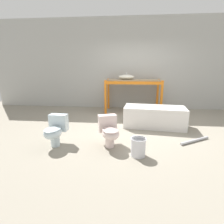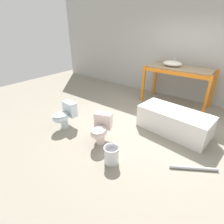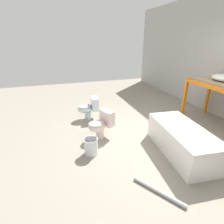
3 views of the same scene
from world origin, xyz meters
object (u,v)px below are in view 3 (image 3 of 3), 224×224
Objects in this scene: bucket_white at (91,146)px; bathtub_main at (182,139)px; sink_basin at (223,78)px; toilet_far at (89,107)px; toilet_near at (101,124)px.

bathtub_main is at bearing 73.34° from bucket_white.
toilet_far is (-1.30, -2.91, -0.86)m from sink_basin.
toilet_far is (-2.07, -1.34, 0.02)m from bathtub_main.
sink_basin is at bearing 122.03° from bathtub_main.
sink_basin is 1.96m from bathtub_main.
sink_basin is 0.34× the size of bathtub_main.
toilet_near and toilet_far have the same top height.
sink_basin is at bearing 69.73° from toilet_far.
bathtub_main is 4.91× the size of bucket_white.
bucket_white is (0.28, -3.19, -1.01)m from sink_basin.
sink_basin is 1.67× the size of bucket_white.
toilet_near is at bearing 7.19° from toilet_far.
bucket_white is at bearing -52.20° from toilet_near.
sink_basin reaches higher than toilet_near.
sink_basin is 0.86× the size of toilet_near.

